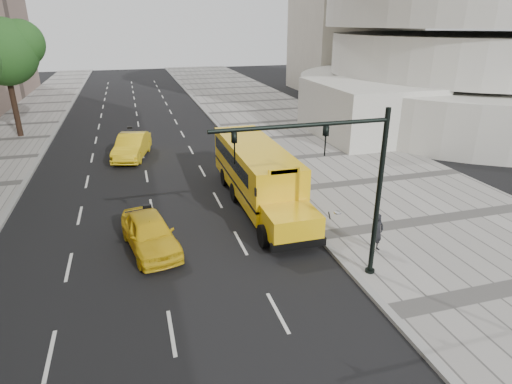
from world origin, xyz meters
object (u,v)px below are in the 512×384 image
object	(u,v)px
taxi_far	(132,146)
traffic_signal	(344,178)
tree_c	(5,51)
school_bus	(257,170)
taxi_near	(150,233)
pedestrian	(377,232)

from	to	relation	value
taxi_far	traffic_signal	size ratio (longest dim) A/B	0.80
tree_c	traffic_signal	xyz separation A→B (m)	(15.59, -26.50, -2.73)
school_bus	taxi_far	xyz separation A→B (m)	(-6.21, 9.90, -0.93)
school_bus	traffic_signal	distance (m)	8.52
taxi_near	traffic_signal	size ratio (longest dim) A/B	0.70
school_bus	taxi_near	distance (m)	6.97
tree_c	taxi_near	xyz separation A→B (m)	(9.13, -22.10, -6.05)
school_bus	taxi_near	bearing A→B (deg)	-146.88
school_bus	taxi_far	bearing A→B (deg)	122.12
taxi_far	school_bus	bearing A→B (deg)	-44.11
taxi_far	pedestrian	world-z (taller)	pedestrian
school_bus	pedestrian	bearing A→B (deg)	-64.92
tree_c	pedestrian	world-z (taller)	tree_c
school_bus	traffic_signal	bearing A→B (deg)	-85.16
traffic_signal	pedestrian	bearing A→B (deg)	29.34
taxi_near	traffic_signal	bearing A→B (deg)	-45.18
tree_c	school_bus	xyz separation A→B (m)	(14.90, -18.33, -5.05)
taxi_far	tree_c	bearing A→B (deg)	149.61
taxi_far	pedestrian	size ratio (longest dim) A/B	3.08
taxi_near	pedestrian	bearing A→B (deg)	-29.53
school_bus	pedestrian	size ratio (longest dim) A/B	6.98
tree_c	taxi_near	world-z (taller)	tree_c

